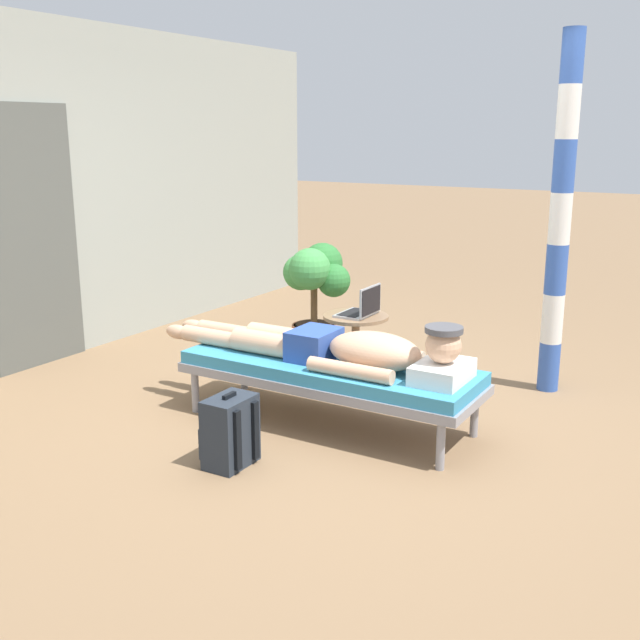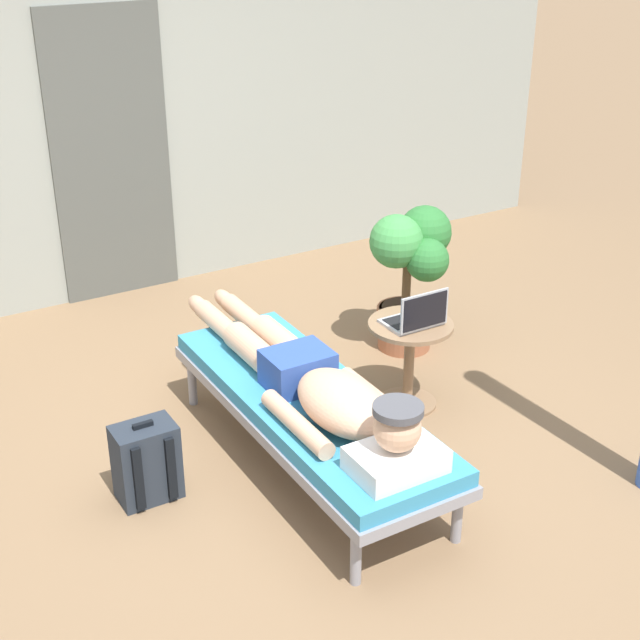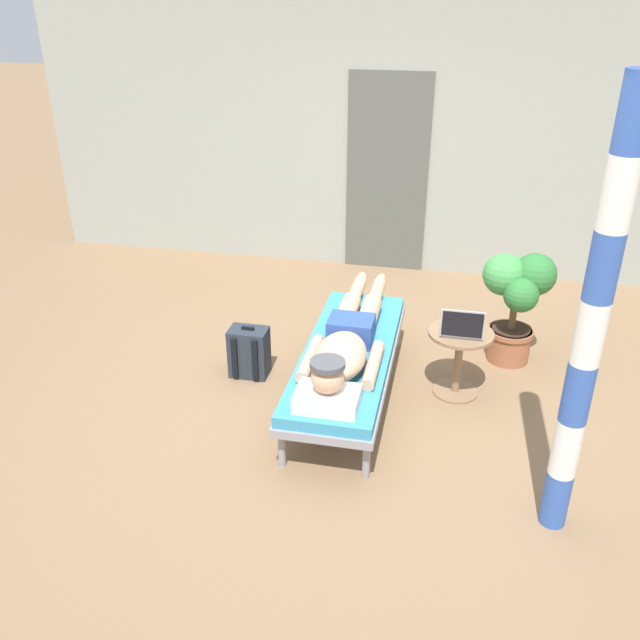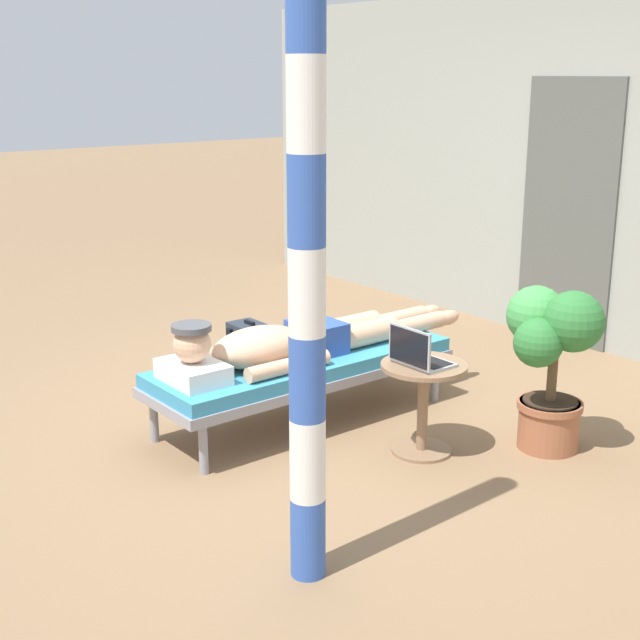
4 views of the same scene
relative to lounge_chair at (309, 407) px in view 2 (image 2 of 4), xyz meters
The scene contains 9 objects.
ground_plane 0.35m from the lounge_chair, 49.32° to the right, with size 40.00×40.00×0.00m, color #846647.
house_wall_back 2.92m from the lounge_chair, 90.00° to the left, with size 7.60×0.20×2.70m, color #999E93.
house_door_panel 2.72m from the lounge_chair, 91.41° to the left, with size 0.84×0.03×2.04m, color #545651.
lounge_chair is the anchor object (origin of this frame).
person_reclining 0.20m from the lounge_chair, 90.00° to the right, with size 0.53×2.17×0.33m.
side_table 0.83m from the lounge_chair, 16.51° to the left, with size 0.48×0.48×0.52m.
laptop 0.85m from the lounge_chair, 13.06° to the left, with size 0.31×0.24×0.23m.
backpack 0.85m from the lounge_chair, 168.25° to the left, with size 0.30×0.26×0.42m.
potted_plant 1.48m from the lounge_chair, 34.52° to the left, with size 0.56×0.58×0.94m.
Camera 2 is at (-1.97, -3.38, 2.72)m, focal length 50.77 mm.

